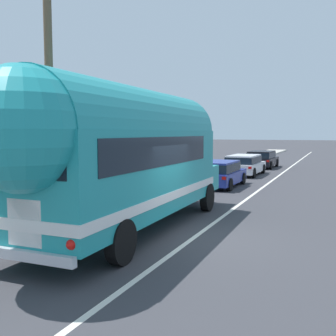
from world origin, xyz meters
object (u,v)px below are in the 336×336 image
object	(u,v)px
utility_pole	(49,78)
car_second	(245,164)
painted_bus	(123,152)
car_lead	(219,172)
car_third	(262,158)

from	to	relation	value
utility_pole	car_second	world-z (taller)	utility_pole
painted_bus	car_lead	size ratio (longest dim) A/B	2.53
utility_pole	car_lead	size ratio (longest dim) A/B	1.97
painted_bus	car_second	bearing A→B (deg)	90.83
utility_pole	car_second	size ratio (longest dim) A/B	1.84
car_third	car_lead	bearing A→B (deg)	-90.45
utility_pole	painted_bus	size ratio (longest dim) A/B	0.78
car_lead	car_third	xyz separation A→B (m)	(0.10, 12.37, 0.00)
painted_bus	car_second	size ratio (longest dim) A/B	2.36
car_second	car_third	bearing A→B (deg)	89.28
painted_bus	car_second	world-z (taller)	painted_bus
utility_pole	car_third	xyz separation A→B (m)	(2.21, 22.92, -3.64)
utility_pole	car_third	size ratio (longest dim) A/B	1.87
painted_bus	car_third	xyz separation A→B (m)	(-0.16, 22.81, -1.52)
car_second	car_third	xyz separation A→B (m)	(0.08, 6.19, -0.00)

